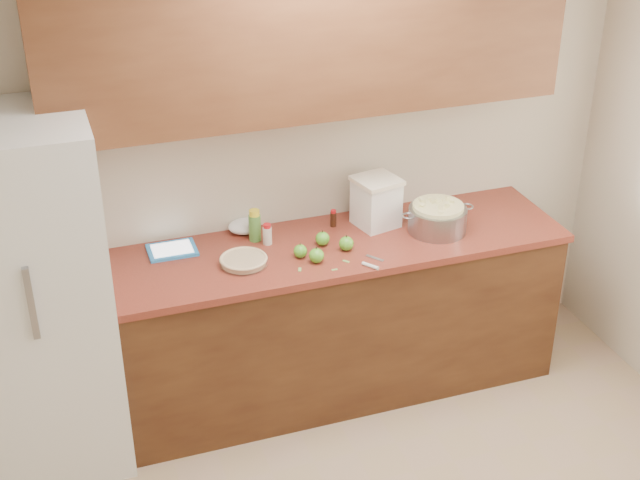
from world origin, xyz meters
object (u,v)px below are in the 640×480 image
object	(u,v)px
pie	(244,261)
tablet	(172,250)
colander	(437,218)
flour_canister	(376,201)

from	to	relation	value
pie	tablet	bearing A→B (deg)	141.74
pie	colander	bearing A→B (deg)	0.76
pie	flour_canister	distance (m)	0.82
colander	tablet	world-z (taller)	colander
colander	tablet	distance (m)	1.41
tablet	colander	bearing A→B (deg)	-9.31
colander	flour_canister	size ratio (longest dim) A/B	1.51
flour_canister	tablet	xyz separation A→B (m)	(-1.10, 0.06, -0.13)
pie	flour_canister	bearing A→B (deg)	13.44
colander	tablet	size ratio (longest dim) A/B	1.67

